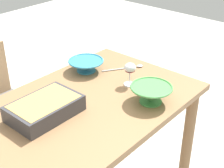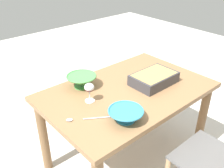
{
  "view_description": "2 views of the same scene",
  "coord_description": "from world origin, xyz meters",
  "px_view_note": "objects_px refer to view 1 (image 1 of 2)",
  "views": [
    {
      "loc": [
        -1.1,
        -1.15,
        1.73
      ],
      "look_at": [
        0.18,
        -0.04,
        0.79
      ],
      "focal_mm": 53.35,
      "sensor_mm": 36.0,
      "label": 1
    },
    {
      "loc": [
        1.23,
        1.22,
        1.75
      ],
      "look_at": [
        0.12,
        -0.05,
        0.8
      ],
      "focal_mm": 40.75,
      "sensor_mm": 36.0,
      "label": 2
    }
  ],
  "objects_px": {
    "mixing_bowl": "(86,65)",
    "dining_table": "(86,119)",
    "small_bowl": "(151,93)",
    "serving_spoon": "(130,67)",
    "wine_glass": "(130,70)",
    "casserole_dish": "(45,108)"
  },
  "relations": [
    {
      "from": "mixing_bowl",
      "to": "dining_table",
      "type": "bearing_deg",
      "value": -136.17
    },
    {
      "from": "small_bowl",
      "to": "serving_spoon",
      "type": "xyz_separation_m",
      "value": [
        0.27,
        0.35,
        -0.05
      ]
    },
    {
      "from": "small_bowl",
      "to": "wine_glass",
      "type": "bearing_deg",
      "value": 69.33
    },
    {
      "from": "casserole_dish",
      "to": "small_bowl",
      "type": "distance_m",
      "value": 0.58
    },
    {
      "from": "wine_glass",
      "to": "small_bowl",
      "type": "height_order",
      "value": "wine_glass"
    },
    {
      "from": "wine_glass",
      "to": "mixing_bowl",
      "type": "relative_size",
      "value": 0.62
    },
    {
      "from": "dining_table",
      "to": "small_bowl",
      "type": "distance_m",
      "value": 0.4
    },
    {
      "from": "dining_table",
      "to": "mixing_bowl",
      "type": "height_order",
      "value": "mixing_bowl"
    },
    {
      "from": "dining_table",
      "to": "mixing_bowl",
      "type": "relative_size",
      "value": 5.67
    },
    {
      "from": "small_bowl",
      "to": "mixing_bowl",
      "type": "bearing_deg",
      "value": 85.79
    },
    {
      "from": "dining_table",
      "to": "wine_glass",
      "type": "xyz_separation_m",
      "value": [
        0.33,
        -0.06,
        0.22
      ]
    },
    {
      "from": "casserole_dish",
      "to": "wine_glass",
      "type": "bearing_deg",
      "value": -13.14
    },
    {
      "from": "wine_glass",
      "to": "serving_spoon",
      "type": "height_order",
      "value": "wine_glass"
    },
    {
      "from": "dining_table",
      "to": "serving_spoon",
      "type": "height_order",
      "value": "serving_spoon"
    },
    {
      "from": "wine_glass",
      "to": "dining_table",
      "type": "bearing_deg",
      "value": 169.66
    },
    {
      "from": "small_bowl",
      "to": "serving_spoon",
      "type": "height_order",
      "value": "small_bowl"
    },
    {
      "from": "mixing_bowl",
      "to": "wine_glass",
      "type": "bearing_deg",
      "value": -83.2
    },
    {
      "from": "mixing_bowl",
      "to": "serving_spoon",
      "type": "relative_size",
      "value": 0.93
    },
    {
      "from": "serving_spoon",
      "to": "casserole_dish",
      "type": "bearing_deg",
      "value": -179.24
    },
    {
      "from": "mixing_bowl",
      "to": "small_bowl",
      "type": "relative_size",
      "value": 0.98
    },
    {
      "from": "wine_glass",
      "to": "serving_spoon",
      "type": "xyz_separation_m",
      "value": [
        0.18,
        0.14,
        -0.1
      ]
    },
    {
      "from": "casserole_dish",
      "to": "serving_spoon",
      "type": "bearing_deg",
      "value": 0.76
    }
  ]
}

